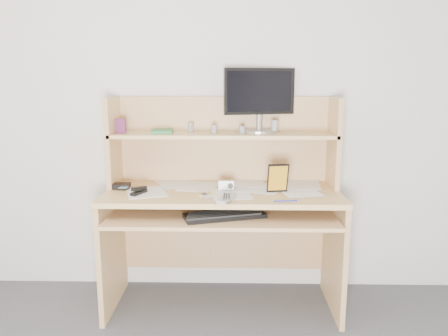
{
  "coord_description": "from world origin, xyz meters",
  "views": [
    {
      "loc": [
        0.07,
        -1.06,
        1.39
      ],
      "look_at": [
        0.01,
        1.43,
        0.9
      ],
      "focal_mm": 35.0,
      "sensor_mm": 36.0,
      "label": 1
    }
  ],
  "objects_px": {
    "desk": "(223,196)",
    "game_case": "(278,178)",
    "monitor": "(260,98)",
    "keyboard": "(225,215)",
    "tv_remote": "(227,198)"
  },
  "relations": [
    {
      "from": "desk",
      "to": "game_case",
      "type": "xyz_separation_m",
      "value": [
        0.32,
        -0.14,
        0.15
      ]
    },
    {
      "from": "keyboard",
      "to": "game_case",
      "type": "bearing_deg",
      "value": 9.72
    },
    {
      "from": "keyboard",
      "to": "tv_remote",
      "type": "distance_m",
      "value": 0.1
    },
    {
      "from": "keyboard",
      "to": "game_case",
      "type": "height_order",
      "value": "game_case"
    },
    {
      "from": "desk",
      "to": "keyboard",
      "type": "relative_size",
      "value": 2.94
    },
    {
      "from": "monitor",
      "to": "game_case",
      "type": "bearing_deg",
      "value": -87.11
    },
    {
      "from": "keyboard",
      "to": "game_case",
      "type": "xyz_separation_m",
      "value": [
        0.31,
        0.16,
        0.18
      ]
    },
    {
      "from": "desk",
      "to": "tv_remote",
      "type": "relative_size",
      "value": 7.61
    },
    {
      "from": "desk",
      "to": "game_case",
      "type": "bearing_deg",
      "value": -23.16
    },
    {
      "from": "tv_remote",
      "to": "monitor",
      "type": "bearing_deg",
      "value": 85.07
    },
    {
      "from": "keyboard",
      "to": "monitor",
      "type": "relative_size",
      "value": 1.07
    },
    {
      "from": "desk",
      "to": "monitor",
      "type": "relative_size",
      "value": 3.14
    },
    {
      "from": "game_case",
      "to": "monitor",
      "type": "relative_size",
      "value": 0.38
    },
    {
      "from": "desk",
      "to": "keyboard",
      "type": "height_order",
      "value": "desk"
    },
    {
      "from": "game_case",
      "to": "monitor",
      "type": "xyz_separation_m",
      "value": [
        -0.1,
        0.27,
        0.45
      ]
    }
  ]
}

